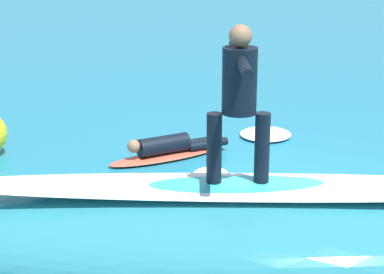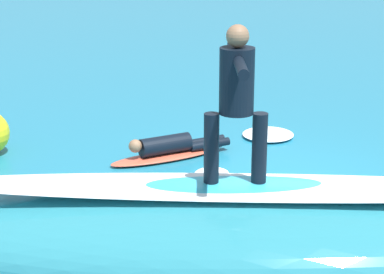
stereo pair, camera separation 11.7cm
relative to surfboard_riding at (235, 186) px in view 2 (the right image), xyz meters
name	(u,v)px [view 2 (the right image)]	position (x,y,z in m)	size (l,w,h in m)	color
ground_plane	(279,190)	(-0.29, -2.91, -1.17)	(120.00, 120.00, 0.00)	teal
wave_crest	(248,240)	(-0.15, -0.02, -0.61)	(7.93, 2.26, 1.12)	teal
wave_foam_lip	(249,187)	(-0.15, -0.02, -0.01)	(6.74, 0.79, 0.08)	white
surfboard_riding	(235,186)	(0.00, 0.00, 0.00)	(2.21, 0.55, 0.10)	#33B2D1
surfer_riding	(237,93)	(0.00, 0.00, 0.99)	(0.63, 1.52, 1.62)	black
surfboard_paddling	(165,156)	(1.65, -3.90, -1.12)	(1.91, 0.49, 0.09)	#E0563D
surfer_paddling	(173,144)	(1.55, -3.98, -0.94)	(1.51, 1.27, 0.32)	black
foam_patch_near	(268,134)	(0.10, -5.41, -1.12)	(0.93, 0.92, 0.10)	white
foam_patch_mid	(212,174)	(0.75, -3.15, -1.09)	(0.54, 0.42, 0.16)	white
foam_patch_far	(300,272)	(-0.70, -0.38, -1.12)	(0.75, 0.52, 0.10)	white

